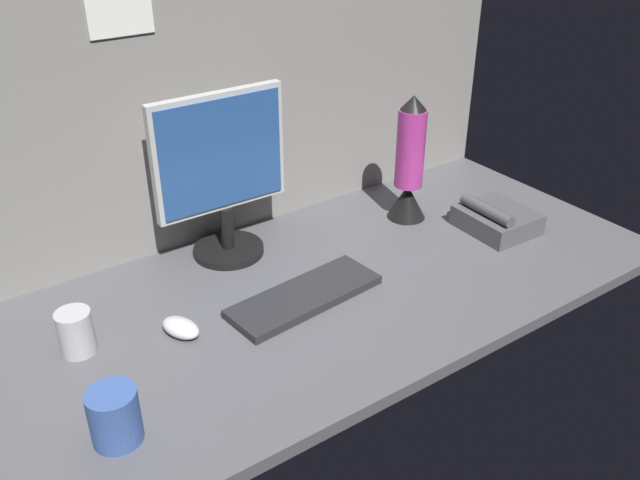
{
  "coord_description": "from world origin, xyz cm",
  "views": [
    {
      "loc": [
        -72.49,
        -112.6,
        89.33
      ],
      "look_at": [
        -2.22,
        0.0,
        14.0
      ],
      "focal_mm": 38.2,
      "sensor_mm": 36.0,
      "label": 1
    }
  ],
  "objects_px": {
    "keyboard": "(305,296)",
    "desk_phone": "(496,219)",
    "monitor": "(222,172)",
    "lava_lamp": "(409,168)",
    "mug_steel": "(76,332)",
    "mouse": "(182,328)",
    "mug_ceramic_blue": "(114,416)"
  },
  "relations": [
    {
      "from": "mouse",
      "to": "lava_lamp",
      "type": "height_order",
      "value": "lava_lamp"
    },
    {
      "from": "mug_steel",
      "to": "lava_lamp",
      "type": "relative_size",
      "value": 0.27
    },
    {
      "from": "mug_steel",
      "to": "lava_lamp",
      "type": "height_order",
      "value": "lava_lamp"
    },
    {
      "from": "lava_lamp",
      "to": "mug_steel",
      "type": "bearing_deg",
      "value": -175.86
    },
    {
      "from": "mouse",
      "to": "monitor",
      "type": "bearing_deg",
      "value": 27.1
    },
    {
      "from": "mug_ceramic_blue",
      "to": "desk_phone",
      "type": "distance_m",
      "value": 1.13
    },
    {
      "from": "keyboard",
      "to": "desk_phone",
      "type": "bearing_deg",
      "value": -6.92
    },
    {
      "from": "monitor",
      "to": "lava_lamp",
      "type": "height_order",
      "value": "monitor"
    },
    {
      "from": "lava_lamp",
      "to": "desk_phone",
      "type": "relative_size",
      "value": 1.81
    },
    {
      "from": "monitor",
      "to": "desk_phone",
      "type": "bearing_deg",
      "value": -25.3
    },
    {
      "from": "monitor",
      "to": "mug_ceramic_blue",
      "type": "bearing_deg",
      "value": -135.01
    },
    {
      "from": "mouse",
      "to": "desk_phone",
      "type": "xyz_separation_m",
      "value": [
        0.9,
        -0.06,
        0.01
      ]
    },
    {
      "from": "keyboard",
      "to": "mug_ceramic_blue",
      "type": "distance_m",
      "value": 0.53
    },
    {
      "from": "mouse",
      "to": "desk_phone",
      "type": "height_order",
      "value": "desk_phone"
    },
    {
      "from": "keyboard",
      "to": "mouse",
      "type": "xyz_separation_m",
      "value": [
        -0.29,
        0.04,
        0.01
      ]
    },
    {
      "from": "keyboard",
      "to": "lava_lamp",
      "type": "bearing_deg",
      "value": 15.78
    },
    {
      "from": "keyboard",
      "to": "lava_lamp",
      "type": "distance_m",
      "value": 0.52
    },
    {
      "from": "mouse",
      "to": "mug_steel",
      "type": "bearing_deg",
      "value": 141.11
    },
    {
      "from": "monitor",
      "to": "mug_ceramic_blue",
      "type": "relative_size",
      "value": 4.01
    },
    {
      "from": "mug_ceramic_blue",
      "to": "desk_phone",
      "type": "bearing_deg",
      "value": 7.76
    },
    {
      "from": "monitor",
      "to": "mug_ceramic_blue",
      "type": "xyz_separation_m",
      "value": [
        -0.46,
        -0.46,
        -0.17
      ]
    },
    {
      "from": "mug_steel",
      "to": "mug_ceramic_blue",
      "type": "distance_m",
      "value": 0.28
    },
    {
      "from": "keyboard",
      "to": "lava_lamp",
      "type": "height_order",
      "value": "lava_lamp"
    },
    {
      "from": "monitor",
      "to": "keyboard",
      "type": "xyz_separation_m",
      "value": [
        0.04,
        -0.29,
        -0.22
      ]
    },
    {
      "from": "keyboard",
      "to": "mouse",
      "type": "distance_m",
      "value": 0.29
    },
    {
      "from": "keyboard",
      "to": "desk_phone",
      "type": "height_order",
      "value": "desk_phone"
    },
    {
      "from": "desk_phone",
      "to": "mug_ceramic_blue",
      "type": "bearing_deg",
      "value": -172.24
    },
    {
      "from": "keyboard",
      "to": "lava_lamp",
      "type": "xyz_separation_m",
      "value": [
        0.47,
        0.18,
        0.14
      ]
    },
    {
      "from": "mouse",
      "to": "lava_lamp",
      "type": "bearing_deg",
      "value": -8.33
    },
    {
      "from": "keyboard",
      "to": "mug_ceramic_blue",
      "type": "height_order",
      "value": "mug_ceramic_blue"
    },
    {
      "from": "mug_ceramic_blue",
      "to": "lava_lamp",
      "type": "relative_size",
      "value": 0.3
    },
    {
      "from": "desk_phone",
      "to": "mug_steel",
      "type": "bearing_deg",
      "value": 173.36
    }
  ]
}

